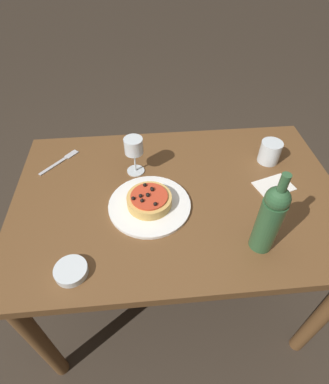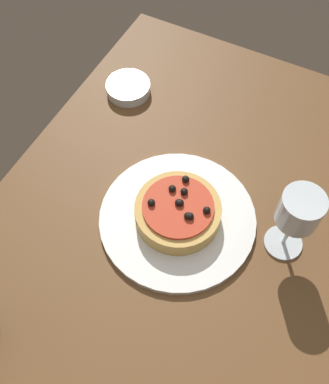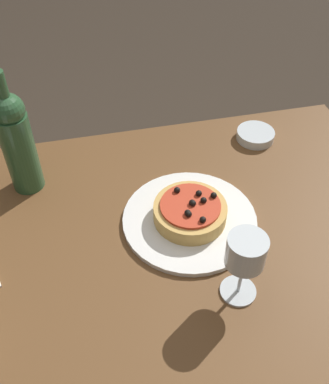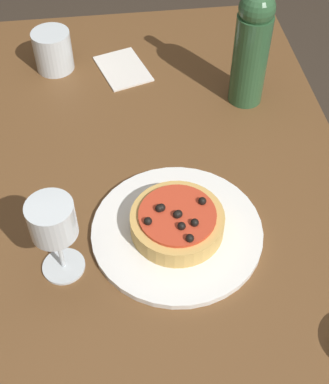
{
  "view_description": "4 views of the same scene",
  "coord_description": "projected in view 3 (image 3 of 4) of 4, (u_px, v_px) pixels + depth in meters",
  "views": [
    {
      "loc": [
        -0.12,
        -0.78,
        1.57
      ],
      "look_at": [
        -0.06,
        -0.07,
        0.83
      ],
      "focal_mm": 28.0,
      "sensor_mm": 36.0,
      "label": 1
    },
    {
      "loc": [
        0.26,
        0.11,
        1.51
      ],
      "look_at": [
        -0.13,
        -0.09,
        0.79
      ],
      "focal_mm": 42.0,
      "sensor_mm": 36.0,
      "label": 2
    },
    {
      "loc": [
        0.09,
        0.58,
        1.51
      ],
      "look_at": [
        -0.06,
        -0.09,
        0.82
      ],
      "focal_mm": 42.0,
      "sensor_mm": 36.0,
      "label": 3
    },
    {
      "loc": [
        -0.66,
        0.04,
        1.51
      ],
      "look_at": [
        -0.1,
        -0.03,
        0.85
      ],
      "focal_mm": 50.0,
      "sensor_mm": 36.0,
      "label": 4
    }
  ],
  "objects": [
    {
      "name": "dining_table",
      "position": [
        146.0,
        275.0,
        1.02
      ],
      "size": [
        1.24,
        0.82,
        0.75
      ],
      "color": "brown",
      "rests_on": "ground_plane"
    },
    {
      "name": "dinner_plate",
      "position": [
        190.0,
        220.0,
        1.0
      ],
      "size": [
        0.3,
        0.3,
        0.01
      ],
      "color": "white",
      "rests_on": "dining_table"
    },
    {
      "name": "pizza",
      "position": [
        190.0,
        211.0,
        0.98
      ],
      "size": [
        0.16,
        0.16,
        0.05
      ],
      "color": "tan",
      "rests_on": "dinner_plate"
    },
    {
      "name": "wine_glass",
      "position": [
        245.0,
        255.0,
        0.79
      ],
      "size": [
        0.07,
        0.07,
        0.16
      ],
      "color": "silver",
      "rests_on": "dining_table"
    },
    {
      "name": "wine_bottle",
      "position": [
        17.0,
        141.0,
        0.99
      ],
      "size": [
        0.07,
        0.07,
        0.31
      ],
      "color": "#2D5633",
      "rests_on": "dining_table"
    },
    {
      "name": "side_bowl",
      "position": [
        255.0,
        135.0,
        1.2
      ],
      "size": [
        0.1,
        0.1,
        0.02
      ],
      "color": "silver",
      "rests_on": "dining_table"
    }
  ]
}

